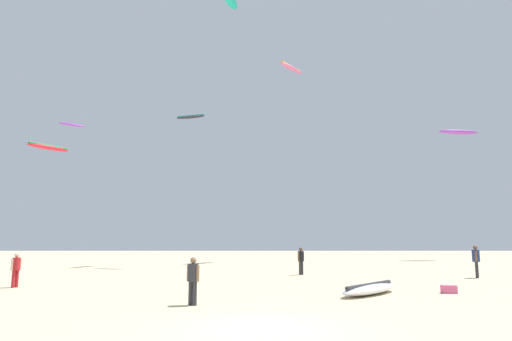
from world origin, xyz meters
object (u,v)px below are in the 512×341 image
at_px(person_midground, 473,259).
at_px(person_right, 299,259).
at_px(kite_aloft_1, 46,147).
at_px(kite_aloft_6, 69,124).
at_px(kite_aloft_2, 189,117).
at_px(person_foreground, 191,277).
at_px(person_left, 13,267).
at_px(kite_aloft_5, 456,132).
at_px(cooler_box, 446,289).
at_px(kite_aloft_0, 229,1).
at_px(kite_aloft_7, 289,68).
at_px(kite_grounded_near, 367,289).

distance_m(person_midground, person_right, 9.85).
distance_m(kite_aloft_1, kite_aloft_6, 6.45).
distance_m(person_right, kite_aloft_2, 15.12).
xyz_separation_m(person_foreground, kite_aloft_1, (-19.08, 28.34, 10.35)).
xyz_separation_m(person_foreground, person_left, (-8.83, 5.15, -0.03)).
bearing_deg(kite_aloft_6, kite_aloft_5, 8.38).
height_order(kite_aloft_2, kite_aloft_6, kite_aloft_6).
bearing_deg(kite_aloft_6, person_left, -72.14).
height_order(cooler_box, kite_aloft_0, kite_aloft_0).
relative_size(kite_aloft_0, kite_aloft_5, 0.70).
distance_m(kite_aloft_0, kite_aloft_2, 13.34).
bearing_deg(person_midground, kite_aloft_6, -0.58).
relative_size(kite_aloft_5, kite_aloft_7, 1.26).
relative_size(kite_grounded_near, cooler_box, 6.26).
bearing_deg(kite_aloft_1, kite_aloft_2, -31.19).
height_order(person_foreground, person_left, person_foreground).
bearing_deg(person_right, person_midground, -145.75).
xyz_separation_m(person_midground, kite_aloft_7, (-8.83, 16.63, 17.95)).
distance_m(person_left, kite_aloft_6, 22.63).
bearing_deg(person_right, kite_aloft_7, -47.11).
xyz_separation_m(person_midground, person_right, (-9.64, 2.01, -0.09)).
bearing_deg(kite_aloft_1, kite_aloft_6, -47.43).
bearing_deg(person_left, person_foreground, 176.74).
xyz_separation_m(person_right, cooler_box, (5.16, -8.61, -0.80)).
distance_m(person_left, kite_grounded_near, 15.71).
distance_m(kite_grounded_near, kite_aloft_0, 31.99).
height_order(kite_aloft_0, kite_aloft_2, kite_aloft_0).
xyz_separation_m(person_foreground, kite_grounded_near, (6.68, 2.73, -0.71)).
relative_size(person_foreground, kite_aloft_7, 0.45).
height_order(person_right, kite_aloft_6, kite_aloft_6).
bearing_deg(kite_aloft_0, kite_aloft_2, -124.76).
distance_m(person_right, kite_aloft_6, 25.71).
bearing_deg(kite_aloft_6, kite_grounded_near, -44.29).
height_order(person_midground, kite_aloft_2, kite_aloft_2).
bearing_deg(kite_aloft_7, person_midground, -62.02).
bearing_deg(kite_aloft_0, kite_aloft_5, 15.41).
bearing_deg(person_midground, kite_aloft_0, -16.60).
bearing_deg(kite_aloft_1, person_right, -34.70).
xyz_separation_m(person_foreground, kite_aloft_0, (-0.25, 22.78, 23.23)).
relative_size(person_midground, person_right, 1.10).
distance_m(person_left, kite_aloft_1, 27.39).
relative_size(person_left, cooler_box, 2.76).
xyz_separation_m(person_midground, cooler_box, (-4.48, -6.59, -0.89)).
height_order(kite_aloft_2, kite_aloft_5, kite_aloft_5).
distance_m(cooler_box, kite_aloft_6, 34.48).
bearing_deg(kite_aloft_5, kite_aloft_2, -158.14).
height_order(person_midground, kite_aloft_7, kite_aloft_7).
bearing_deg(kite_aloft_6, person_foreground, -58.00).
height_order(kite_aloft_0, kite_aloft_7, kite_aloft_0).
xyz_separation_m(kite_aloft_0, kite_aloft_5, (23.64, 6.52, -11.02)).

